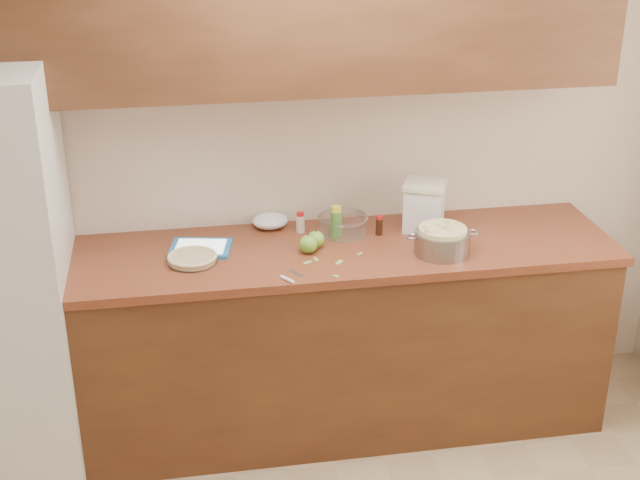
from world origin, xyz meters
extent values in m
plane|color=beige|center=(0.00, 1.80, 1.30)|extent=(3.60, 0.00, 3.60)
cube|color=#583218|center=(0.00, 1.48, 0.44)|extent=(2.60, 0.65, 0.88)
cube|color=brown|center=(0.00, 1.48, 0.90)|extent=(2.64, 0.68, 0.04)
cube|color=brown|center=(0.00, 1.63, 1.95)|extent=(2.60, 0.34, 0.70)
cylinder|color=silver|center=(-0.57, 1.42, 0.94)|extent=(0.22, 0.22, 0.03)
cylinder|color=beige|center=(-0.57, 1.42, 0.94)|extent=(0.20, 0.20, 0.03)
torus|color=beige|center=(-0.57, 1.42, 0.95)|extent=(0.21, 0.21, 0.02)
cylinder|color=gray|center=(0.51, 1.33, 0.97)|extent=(0.24, 0.24, 0.10)
torus|color=gray|center=(0.37, 1.33, 1.01)|extent=(0.06, 0.06, 0.01)
torus|color=gray|center=(0.64, 1.33, 1.01)|extent=(0.06, 0.06, 0.01)
cylinder|color=beige|center=(0.51, 1.33, 0.99)|extent=(0.21, 0.21, 0.11)
cube|color=white|center=(0.50, 1.60, 1.03)|extent=(0.23, 0.23, 0.21)
cube|color=beige|center=(0.50, 1.60, 1.14)|extent=(0.24, 0.24, 0.02)
cube|color=#226FA7|center=(-0.53, 1.54, 0.93)|extent=(0.30, 0.25, 0.02)
cube|color=white|center=(-0.53, 1.54, 0.94)|extent=(0.24, 0.20, 0.00)
cube|color=gray|center=(-0.15, 1.24, 0.92)|extent=(0.06, 0.08, 0.00)
cylinder|color=white|center=(-0.19, 1.17, 0.93)|extent=(0.06, 0.07, 0.01)
cylinder|color=#4C8C38|center=(0.09, 1.59, 0.98)|extent=(0.05, 0.05, 0.12)
cylinder|color=yellow|center=(0.09, 1.59, 1.05)|extent=(0.05, 0.05, 0.02)
cylinder|color=beige|center=(-0.07, 1.66, 0.96)|extent=(0.04, 0.04, 0.08)
cylinder|color=red|center=(-0.07, 1.66, 1.01)|extent=(0.03, 0.03, 0.02)
cylinder|color=black|center=(0.29, 1.57, 0.96)|extent=(0.03, 0.03, 0.08)
cylinder|color=red|center=(0.29, 1.57, 1.00)|extent=(0.03, 0.03, 0.02)
cylinder|color=silver|center=(0.12, 1.61, 0.96)|extent=(0.22, 0.22, 0.08)
torus|color=silver|center=(0.12, 1.61, 1.00)|extent=(0.23, 0.23, 0.01)
ellipsoid|color=white|center=(-0.20, 1.74, 0.95)|extent=(0.20, 0.18, 0.07)
sphere|color=#689C2B|center=(-0.07, 1.43, 0.96)|extent=(0.08, 0.08, 0.08)
cylinder|color=#3F2D19|center=(-0.07, 1.43, 1.01)|extent=(0.01, 0.01, 0.01)
sphere|color=#689C2B|center=(-0.02, 1.48, 0.96)|extent=(0.08, 0.08, 0.08)
cylinder|color=#3F2D19|center=(-0.02, 1.48, 1.00)|extent=(0.01, 0.01, 0.01)
cube|color=#8DC45F|center=(-0.04, 1.36, 0.92)|extent=(0.02, 0.04, 0.00)
cube|color=#8DC45F|center=(-0.09, 1.33, 0.92)|extent=(0.04, 0.03, 0.00)
cube|color=#8DC45F|center=(0.01, 1.18, 0.92)|extent=(0.03, 0.03, 0.00)
cube|color=#8DC45F|center=(0.15, 1.38, 0.92)|extent=(0.03, 0.03, 0.00)
cube|color=#8DC45F|center=(0.05, 1.31, 0.92)|extent=(0.04, 0.04, 0.00)
camera|label=1|loc=(-0.62, -2.07, 2.56)|focal=50.00mm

